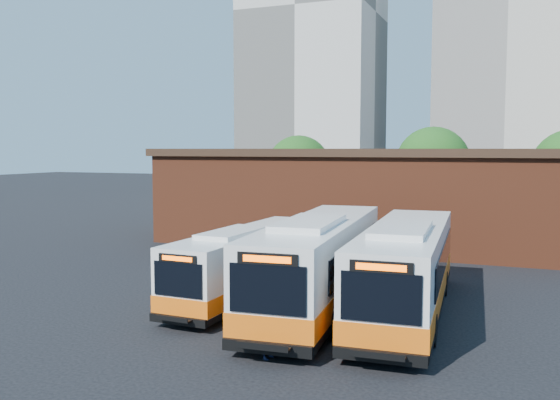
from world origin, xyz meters
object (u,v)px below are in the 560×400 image
at_px(bus_midwest, 248,265).
at_px(bus_mideast, 319,266).
at_px(bus_east, 406,272).
at_px(transit_worker, 268,332).

xyz_separation_m(bus_midwest, bus_mideast, (3.41, -0.54, 0.31)).
height_order(bus_mideast, bus_east, bus_mideast).
bearing_deg(bus_midwest, bus_east, 0.31).
height_order(bus_midwest, bus_east, bus_east).
relative_size(bus_mideast, bus_east, 1.04).
height_order(bus_midwest, bus_mideast, bus_mideast).
distance_m(bus_east, transit_worker, 7.21).
bearing_deg(transit_worker, bus_mideast, 11.00).
bearing_deg(transit_worker, bus_midwest, 37.08).
relative_size(bus_midwest, transit_worker, 6.97).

